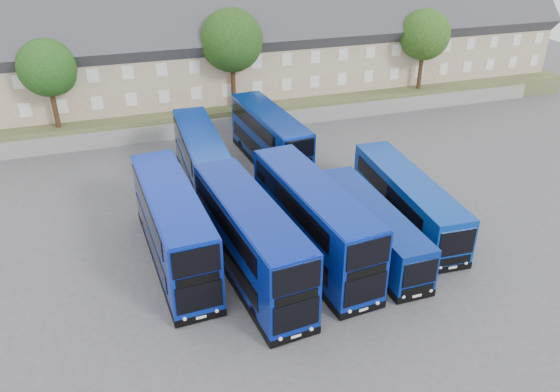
{
  "coord_description": "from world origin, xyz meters",
  "views": [
    {
      "loc": [
        -9.8,
        -23.91,
        19.29
      ],
      "look_at": [
        0.27,
        6.3,
        2.2
      ],
      "focal_mm": 35.0,
      "sensor_mm": 36.0,
      "label": 1
    }
  ],
  "objects_px": {
    "dd_front_mid": "(250,242)",
    "tree_far": "(438,17)",
    "tree_mid": "(233,42)",
    "dd_front_left": "(174,228)",
    "tree_west": "(49,70)",
    "tree_east": "(425,36)",
    "coach_east_a": "(371,228)"
  },
  "relations": [
    {
      "from": "dd_front_mid",
      "to": "tree_far",
      "type": "relative_size",
      "value": 1.43
    },
    {
      "from": "dd_front_mid",
      "to": "tree_far",
      "type": "height_order",
      "value": "tree_far"
    },
    {
      "from": "tree_mid",
      "to": "dd_front_left",
      "type": "bearing_deg",
      "value": -113.3
    },
    {
      "from": "tree_west",
      "to": "tree_east",
      "type": "distance_m",
      "value": 36.0
    },
    {
      "from": "tree_mid",
      "to": "tree_far",
      "type": "height_order",
      "value": "tree_mid"
    },
    {
      "from": "dd_front_mid",
      "to": "coach_east_a",
      "type": "bearing_deg",
      "value": -2.43
    },
    {
      "from": "coach_east_a",
      "to": "tree_mid",
      "type": "height_order",
      "value": "tree_mid"
    },
    {
      "from": "dd_front_mid",
      "to": "tree_mid",
      "type": "height_order",
      "value": "tree_mid"
    },
    {
      "from": "dd_front_left",
      "to": "tree_west",
      "type": "xyz_separation_m",
      "value": [
        -6.77,
        20.93,
        4.69
      ]
    },
    {
      "from": "tree_mid",
      "to": "tree_east",
      "type": "xyz_separation_m",
      "value": [
        20.0,
        -0.5,
        -0.68
      ]
    },
    {
      "from": "dd_front_mid",
      "to": "tree_east",
      "type": "xyz_separation_m",
      "value": [
        25.31,
        23.78,
        5.0
      ]
    },
    {
      "from": "tree_west",
      "to": "tree_far",
      "type": "xyz_separation_m",
      "value": [
        42.0,
        7.0,
        0.68
      ]
    },
    {
      "from": "tree_far",
      "to": "tree_west",
      "type": "bearing_deg",
      "value": -170.54
    },
    {
      "from": "dd_front_left",
      "to": "coach_east_a",
      "type": "distance_m",
      "value": 12.11
    },
    {
      "from": "dd_front_mid",
      "to": "coach_east_a",
      "type": "xyz_separation_m",
      "value": [
        7.92,
        0.45,
        -0.88
      ]
    },
    {
      "from": "dd_front_left",
      "to": "coach_east_a",
      "type": "relative_size",
      "value": 1.08
    },
    {
      "from": "tree_west",
      "to": "tree_mid",
      "type": "bearing_deg",
      "value": 1.79
    },
    {
      "from": "coach_east_a",
      "to": "tree_far",
      "type": "height_order",
      "value": "tree_far"
    },
    {
      "from": "tree_mid",
      "to": "coach_east_a",
      "type": "bearing_deg",
      "value": -83.76
    },
    {
      "from": "tree_east",
      "to": "tree_far",
      "type": "relative_size",
      "value": 0.94
    },
    {
      "from": "coach_east_a",
      "to": "tree_far",
      "type": "bearing_deg",
      "value": 52.08
    },
    {
      "from": "dd_front_left",
      "to": "tree_east",
      "type": "relative_size",
      "value": 1.5
    },
    {
      "from": "tree_west",
      "to": "coach_east_a",
      "type": "bearing_deg",
      "value": -51.42
    },
    {
      "from": "tree_west",
      "to": "dd_front_left",
      "type": "bearing_deg",
      "value": -72.07
    },
    {
      "from": "dd_front_mid",
      "to": "tree_mid",
      "type": "relative_size",
      "value": 1.35
    },
    {
      "from": "tree_east",
      "to": "coach_east_a",
      "type": "bearing_deg",
      "value": -126.71
    },
    {
      "from": "coach_east_a",
      "to": "dd_front_left",
      "type": "bearing_deg",
      "value": 168.28
    },
    {
      "from": "dd_front_mid",
      "to": "coach_east_a",
      "type": "distance_m",
      "value": 7.98
    },
    {
      "from": "tree_mid",
      "to": "tree_east",
      "type": "distance_m",
      "value": 20.02
    },
    {
      "from": "tree_west",
      "to": "tree_far",
      "type": "bearing_deg",
      "value": 9.46
    },
    {
      "from": "dd_front_left",
      "to": "tree_mid",
      "type": "relative_size",
      "value": 1.33
    },
    {
      "from": "coach_east_a",
      "to": "dd_front_mid",
      "type": "bearing_deg",
      "value": -177.01
    }
  ]
}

